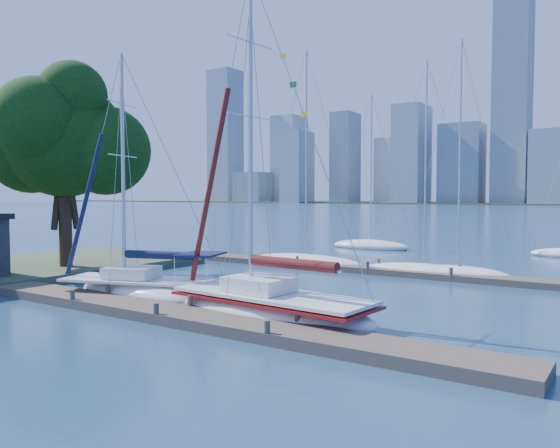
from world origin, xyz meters
The scene contains 11 objects.
ground centered at (0.00, 0.00, 0.00)m, with size 700.00×700.00×0.00m, color #18334D.
near_dock centered at (0.00, 0.00, 0.20)m, with size 26.00×2.00×0.40m, color #463D33.
far_dock centered at (2.00, 16.00, 0.18)m, with size 30.00×1.80×0.36m, color #463D33.
shore centered at (-17.00, 3.00, 0.25)m, with size 12.00×22.00×0.50m, color #38472D.
tree centered at (-14.02, 5.03, 8.31)m, with size 9.52×8.67×12.43m.
sailboat_navy centered at (-4.20, 2.22, 0.92)m, with size 8.42×5.00×11.72m.
sailboat_maroon centered at (3.08, 2.04, 1.06)m, with size 8.91×3.48×13.93m.
bg_boat_1 centered at (-4.28, 16.75, 0.28)m, with size 8.80×2.74×14.81m.
bg_boat_2 centered at (3.94, 16.77, 0.25)m, with size 7.67×2.36×12.93m.
bg_boat_3 centered at (5.87, 16.96, 0.28)m, with size 6.35×3.66×13.96m.
bg_boat_6 centered at (-5.59, 29.99, 0.29)m, with size 7.50×3.63×14.01m.
Camera 1 is at (14.87, -14.79, 4.75)m, focal length 35.00 mm.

